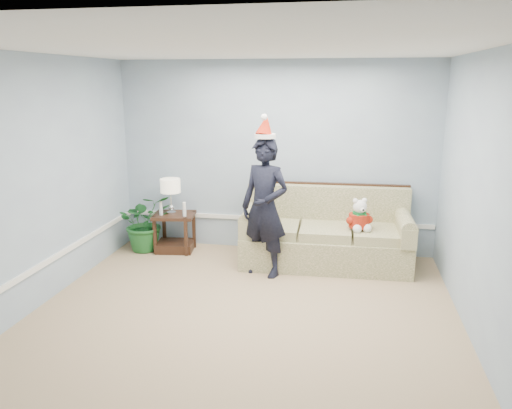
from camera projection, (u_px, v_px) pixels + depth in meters
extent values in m
cube|color=#9E8766|center=(237.00, 329.00, 5.01)|extent=(4.50, 5.00, 0.02)
cube|color=white|center=(234.00, 46.00, 4.35)|extent=(4.50, 5.00, 0.02)
cube|color=#9AB5C5|center=(275.00, 158.00, 7.07)|extent=(4.50, 0.02, 2.70)
cube|color=#9AB5C5|center=(114.00, 321.00, 2.28)|extent=(4.50, 0.02, 2.70)
cube|color=#9AB5C5|center=(20.00, 188.00, 5.08)|extent=(0.02, 5.00, 2.70)
cube|color=#9AB5C5|center=(493.00, 209.00, 4.27)|extent=(0.02, 5.00, 2.70)
cube|color=white|center=(274.00, 219.00, 7.27)|extent=(4.48, 0.03, 0.06)
cube|color=white|center=(32.00, 271.00, 5.29)|extent=(0.03, 4.98, 0.06)
cube|color=#54622E|center=(325.00, 249.00, 6.70)|extent=(2.23, 1.01, 0.42)
cube|color=#54622E|center=(274.00, 228.00, 6.71)|extent=(0.67, 0.78, 0.13)
cube|color=#54622E|center=(325.00, 231.00, 6.59)|extent=(0.67, 0.78, 0.13)
cube|color=#54622E|center=(378.00, 234.00, 6.46)|extent=(0.67, 0.78, 0.13)
cube|color=#54622E|center=(327.00, 206.00, 6.92)|extent=(2.21, 0.28, 0.59)
cube|color=black|center=(328.00, 185.00, 6.92)|extent=(2.21, 0.13, 0.05)
cube|color=#54622E|center=(251.00, 221.00, 6.80)|extent=(0.22, 0.95, 0.25)
cube|color=#54622E|center=(404.00, 229.00, 6.44)|extent=(0.22, 0.95, 0.25)
cube|color=#3D2316|center=(174.00, 215.00, 7.16)|extent=(0.63, 0.56, 0.05)
cube|color=#3D2316|center=(175.00, 246.00, 7.27)|extent=(0.57, 0.49, 0.13)
cube|color=#3D2316|center=(155.00, 235.00, 7.08)|extent=(0.05, 0.05, 0.55)
cube|color=#3D2316|center=(186.00, 237.00, 7.00)|extent=(0.05, 0.05, 0.55)
cube|color=#3D2316|center=(164.00, 228.00, 7.44)|extent=(0.05, 0.05, 0.55)
cube|color=#3D2316|center=(194.00, 229.00, 7.35)|extent=(0.05, 0.05, 0.55)
cylinder|color=silver|center=(172.00, 212.00, 7.17)|extent=(0.13, 0.13, 0.03)
sphere|color=silver|center=(171.00, 207.00, 7.15)|extent=(0.08, 0.08, 0.08)
cylinder|color=silver|center=(171.00, 199.00, 7.12)|extent=(0.02, 0.02, 0.28)
cylinder|color=#F5E9C8|center=(170.00, 186.00, 7.08)|extent=(0.28, 0.28, 0.19)
cylinder|color=silver|center=(161.00, 211.00, 7.07)|extent=(0.05, 0.05, 0.11)
cylinder|color=white|center=(161.00, 204.00, 7.05)|extent=(0.04, 0.04, 0.09)
cylinder|color=silver|center=(184.00, 212.00, 7.01)|extent=(0.05, 0.05, 0.11)
cylinder|color=white|center=(184.00, 205.00, 6.99)|extent=(0.04, 0.04, 0.09)
imported|color=#1A5A24|center=(146.00, 222.00, 7.22)|extent=(0.99, 0.96, 0.84)
imported|color=black|center=(265.00, 208.00, 6.21)|extent=(0.75, 0.63, 1.75)
cylinder|color=white|center=(265.00, 136.00, 5.99)|extent=(0.33, 0.33, 0.05)
cone|color=red|center=(265.00, 125.00, 5.98)|extent=(0.30, 0.33, 0.30)
sphere|color=white|center=(264.00, 117.00, 5.87)|extent=(0.08, 0.08, 0.08)
sphere|color=white|center=(359.00, 220.00, 6.40)|extent=(0.25, 0.25, 0.25)
cylinder|color=red|center=(359.00, 220.00, 6.40)|extent=(0.34, 0.34, 0.17)
cylinder|color=#0F6428|center=(359.00, 213.00, 6.37)|extent=(0.23, 0.23, 0.03)
sphere|color=white|center=(353.00, 228.00, 6.32)|extent=(0.11, 0.11, 0.11)
sphere|color=white|center=(364.00, 229.00, 6.30)|extent=(0.11, 0.11, 0.11)
sphere|color=white|center=(360.00, 207.00, 6.34)|extent=(0.17, 0.17, 0.17)
sphere|color=black|center=(360.00, 210.00, 6.25)|extent=(0.02, 0.02, 0.02)
sphere|color=white|center=(355.00, 200.00, 6.34)|extent=(0.07, 0.07, 0.07)
sphere|color=white|center=(365.00, 201.00, 6.32)|extent=(0.07, 0.07, 0.07)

